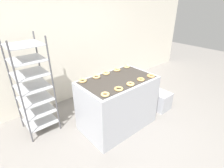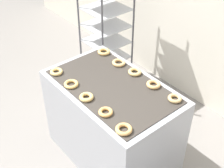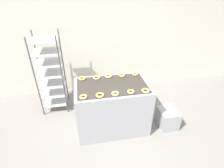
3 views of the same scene
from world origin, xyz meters
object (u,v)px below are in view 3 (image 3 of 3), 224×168
Objects in this scene: glaze_bin at (168,118)px; donut_near_left at (100,95)px; donut_near_right at (131,92)px; donut_far_left at (97,78)px; baking_rack_cart at (51,73)px; donut_near_rightmost at (146,91)px; donut_far_center at (108,76)px; donut_far_rightmost at (135,74)px; fryer_machine at (112,107)px; donut_far_leftmost at (82,78)px; donut_far_right at (122,75)px; donut_near_leftmost at (83,97)px; donut_near_center at (116,93)px.

donut_near_left is at bearing -175.96° from glaze_bin.
donut_near_right is 0.75m from donut_far_left.
baking_rack_cart is 1.05m from donut_far_left.
donut_far_center is (-0.51, 0.59, 0.00)m from donut_near_rightmost.
donut_far_rightmost is at bearing -18.39° from baking_rack_cart.
donut_far_left is (-0.23, 0.28, 0.49)m from fryer_machine.
glaze_bin is (2.19, -1.03, -0.67)m from baking_rack_cart.
donut_near_left is 0.74m from donut_near_rightmost.
donut_far_right is (0.74, -0.01, 0.00)m from donut_far_leftmost.
donut_near_leftmost is 0.92× the size of donut_near_left.
donut_near_left is (0.26, 0.00, -0.00)m from donut_near_leftmost.
baking_rack_cart is at bearing 141.18° from donut_near_right.
donut_near_rightmost is at bearing -30.62° from fryer_machine.
donut_near_leftmost and donut_far_rightmost have the same top height.
donut_near_right is 0.92× the size of donut_far_center.
fryer_machine is 0.76m from donut_near_leftmost.
donut_far_leftmost is at bearing 179.52° from donut_far_rightmost.
donut_near_left is 1.07× the size of donut_near_center.
donut_near_rightmost is at bearing -0.68° from donut_near_center.
donut_far_right is 1.07× the size of donut_far_rightmost.
donut_far_rightmost reaches higher than donut_near_left.
baking_rack_cart is 1.98m from donut_near_rightmost.
donut_far_right is at bearing 50.02° from fryer_machine.
donut_far_rightmost is at bearing 66.67° from donut_near_right.
glaze_bin is 1.75m from donut_near_leftmost.
glaze_bin is at bearing -30.57° from donut_far_right.
donut_near_leftmost is at bearing -142.21° from donut_far_right.
donut_far_rightmost is (0.74, 0.01, -0.00)m from donut_far_left.
donut_near_left is 0.63m from donut_far_center.
donut_near_left is at bearing -51.70° from baking_rack_cart.
fryer_machine is at bearing -87.68° from donut_far_center.
donut_far_rightmost is at bearing 30.14° from fryer_machine.
donut_near_center is 0.62m from donut_far_left.
donut_far_right reaches higher than donut_near_right.
donut_far_right is at bearing 0.99° from donut_far_left.
donut_near_center is (0.25, -0.00, 0.00)m from donut_near_left.
donut_far_center and donut_far_right have the same top height.
donut_near_leftmost is (-0.50, -0.29, 0.49)m from fryer_machine.
donut_near_leftmost is 0.93× the size of donut_far_right.
glaze_bin is 1.52m from donut_near_left.
donut_near_right is at bearing 176.34° from donut_near_rightmost.
donut_far_center reaches higher than donut_far_left.
donut_near_rightmost reaches higher than donut_near_left.
glaze_bin is at bearing -40.67° from donut_far_rightmost.
glaze_bin is 0.96m from donut_near_rightmost.
donut_near_rightmost is at bearing -0.76° from donut_near_left.
glaze_bin is at bearing -17.50° from donut_far_leftmost.
donut_far_left and donut_far_rightmost have the same top height.
donut_near_right is 0.64m from donut_far_center.
donut_far_left is 1.04× the size of donut_far_right.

